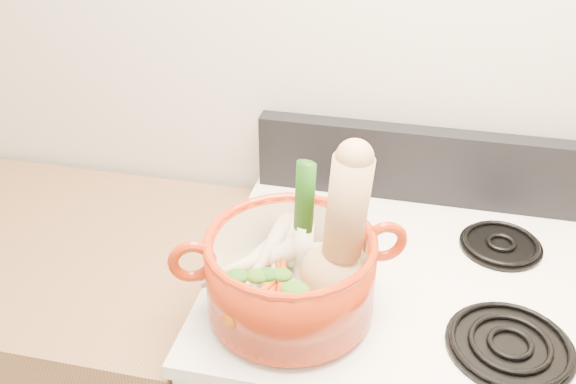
# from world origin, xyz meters

# --- Properties ---
(wall_back) EXTENTS (3.50, 0.02, 2.60)m
(wall_back) POSITION_xyz_m (0.00, 1.75, 1.30)
(wall_back) COLOR beige
(wall_back) RESTS_ON floor
(cooktop) EXTENTS (0.78, 0.67, 0.03)m
(cooktop) POSITION_xyz_m (0.00, 1.40, 0.93)
(cooktop) COLOR white
(cooktop) RESTS_ON stove_body
(control_backsplash) EXTENTS (0.76, 0.05, 0.18)m
(control_backsplash) POSITION_xyz_m (0.00, 1.70, 1.04)
(control_backsplash) COLOR black
(control_backsplash) RESTS_ON cooktop
(burner_front_left) EXTENTS (0.22, 0.22, 0.02)m
(burner_front_left) POSITION_xyz_m (-0.19, 1.24, 0.96)
(burner_front_left) COLOR black
(burner_front_left) RESTS_ON cooktop
(burner_front_right) EXTENTS (0.22, 0.22, 0.02)m
(burner_front_right) POSITION_xyz_m (0.19, 1.24, 0.96)
(burner_front_right) COLOR black
(burner_front_right) RESTS_ON cooktop
(burner_back_left) EXTENTS (0.17, 0.17, 0.02)m
(burner_back_left) POSITION_xyz_m (-0.19, 1.54, 0.96)
(burner_back_left) COLOR black
(burner_back_left) RESTS_ON cooktop
(burner_back_right) EXTENTS (0.17, 0.17, 0.02)m
(burner_back_right) POSITION_xyz_m (0.19, 1.54, 0.96)
(burner_back_right) COLOR black
(burner_back_right) RESTS_ON cooktop
(dutch_oven) EXTENTS (0.40, 0.40, 0.15)m
(dutch_oven) POSITION_xyz_m (-0.21, 1.24, 1.04)
(dutch_oven) COLOR #A7270A
(dutch_oven) RESTS_ON burner_front_left
(pot_handle_left) EXTENTS (0.09, 0.05, 0.08)m
(pot_handle_left) POSITION_xyz_m (-0.36, 1.18, 1.09)
(pot_handle_left) COLOR #A7270A
(pot_handle_left) RESTS_ON dutch_oven
(pot_handle_right) EXTENTS (0.09, 0.05, 0.08)m
(pot_handle_right) POSITION_xyz_m (-0.05, 1.31, 1.09)
(pot_handle_right) COLOR #A7270A
(pot_handle_right) RESTS_ON dutch_oven
(squash) EXTENTS (0.18, 0.16, 0.30)m
(squash) POSITION_xyz_m (-0.13, 1.25, 1.15)
(squash) COLOR tan
(squash) RESTS_ON dutch_oven
(leek) EXTENTS (0.06, 0.06, 0.25)m
(leek) POSITION_xyz_m (-0.19, 1.30, 1.12)
(leek) COLOR white
(leek) RESTS_ON dutch_oven
(ginger) EXTENTS (0.11, 0.10, 0.05)m
(ginger) POSITION_xyz_m (-0.17, 1.32, 1.02)
(ginger) COLOR tan
(ginger) RESTS_ON dutch_oven
(parsnip_0) EXTENTS (0.15, 0.21, 0.06)m
(parsnip_0) POSITION_xyz_m (-0.28, 1.27, 1.02)
(parsnip_0) COLOR beige
(parsnip_0) RESTS_ON dutch_oven
(parsnip_1) EXTENTS (0.17, 0.15, 0.05)m
(parsnip_1) POSITION_xyz_m (-0.29, 1.27, 1.03)
(parsnip_1) COLOR beige
(parsnip_1) RESTS_ON dutch_oven
(parsnip_2) EXTENTS (0.05, 0.19, 0.06)m
(parsnip_2) POSITION_xyz_m (-0.24, 1.28, 1.04)
(parsnip_2) COLOR beige
(parsnip_2) RESTS_ON dutch_oven
(parsnip_3) EXTENTS (0.19, 0.13, 0.06)m
(parsnip_3) POSITION_xyz_m (-0.29, 1.26, 1.04)
(parsnip_3) COLOR beige
(parsnip_3) RESTS_ON dutch_oven
(parsnip_4) EXTENTS (0.18, 0.22, 0.07)m
(parsnip_4) POSITION_xyz_m (-0.27, 1.31, 1.05)
(parsnip_4) COLOR beige
(parsnip_4) RESTS_ON dutch_oven
(parsnip_5) EXTENTS (0.09, 0.24, 0.06)m
(parsnip_5) POSITION_xyz_m (-0.26, 1.29, 1.05)
(parsnip_5) COLOR beige
(parsnip_5) RESTS_ON dutch_oven
(carrot_0) EXTENTS (0.07, 0.15, 0.04)m
(carrot_0) POSITION_xyz_m (-0.24, 1.21, 1.02)
(carrot_0) COLOR #CA5C0A
(carrot_0) RESTS_ON dutch_oven
(carrot_1) EXTENTS (0.04, 0.14, 0.04)m
(carrot_1) POSITION_xyz_m (-0.23, 1.21, 1.02)
(carrot_1) COLOR #DA410A
(carrot_1) RESTS_ON dutch_oven
(carrot_2) EXTENTS (0.11, 0.19, 0.05)m
(carrot_2) POSITION_xyz_m (-0.20, 1.19, 1.03)
(carrot_2) COLOR #DC4B0B
(carrot_2) RESTS_ON dutch_oven
(carrot_3) EXTENTS (0.08, 0.13, 0.04)m
(carrot_3) POSITION_xyz_m (-0.25, 1.17, 1.03)
(carrot_3) COLOR #DF580B
(carrot_3) RESTS_ON dutch_oven
(carrot_4) EXTENTS (0.06, 0.15, 0.04)m
(carrot_4) POSITION_xyz_m (-0.21, 1.22, 1.04)
(carrot_4) COLOR #C23709
(carrot_4) RESTS_ON dutch_oven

